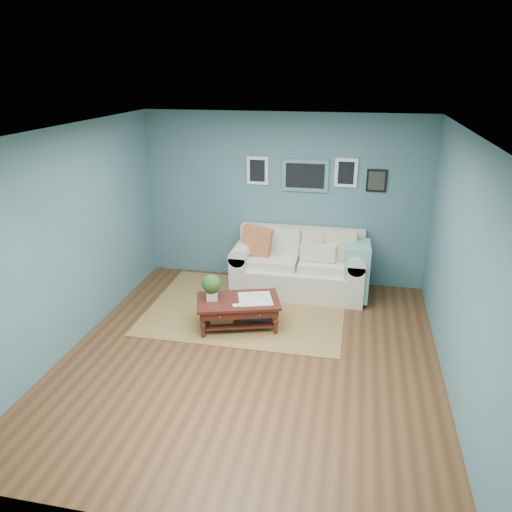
# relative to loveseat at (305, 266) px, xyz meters

# --- Properties ---
(room_shell) EXTENTS (5.00, 5.02, 2.70)m
(room_shell) POSITION_rel_loveseat_xyz_m (-0.41, -1.97, 0.93)
(room_shell) COLOR brown
(room_shell) RESTS_ON ground
(area_rug) EXTENTS (2.82, 2.25, 0.01)m
(area_rug) POSITION_rel_loveseat_xyz_m (-0.75, -0.77, -0.43)
(area_rug) COLOR brown
(area_rug) RESTS_ON ground
(loveseat) EXTENTS (2.07, 0.94, 1.06)m
(loveseat) POSITION_rel_loveseat_xyz_m (0.00, 0.00, 0.00)
(loveseat) COLOR beige
(loveseat) RESTS_ON ground
(coffee_table) EXTENTS (1.24, 0.94, 0.77)m
(coffee_table) POSITION_rel_loveseat_xyz_m (-0.80, -1.35, -0.09)
(coffee_table) COLOR #340B0C
(coffee_table) RESTS_ON ground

